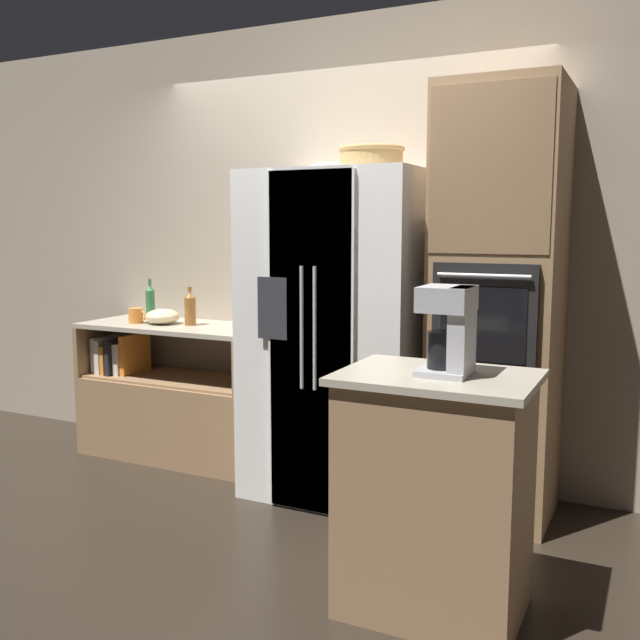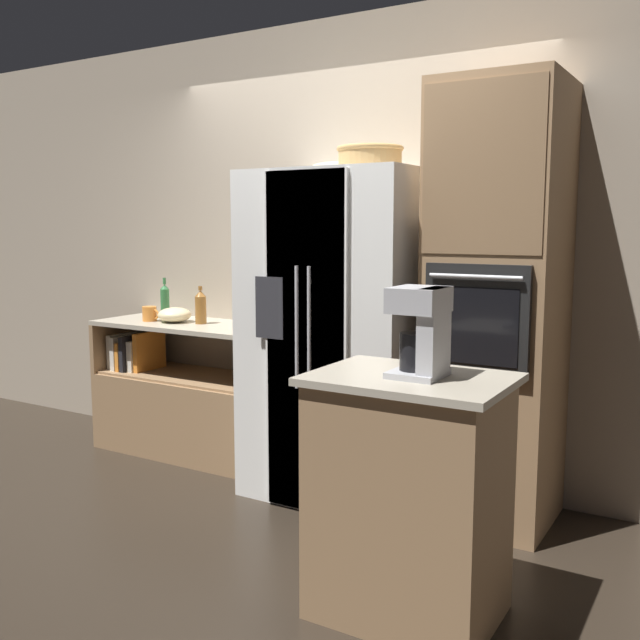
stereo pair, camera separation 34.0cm
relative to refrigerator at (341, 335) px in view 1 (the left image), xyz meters
The scene contains 13 objects.
ground_plane 0.94m from the refrigerator, 159.20° to the right, with size 20.00×20.00×0.00m, color black.
wall_back 0.66m from the refrigerator, 112.53° to the left, with size 12.00×0.06×2.80m.
counter_left 1.40m from the refrigerator, behind, with size 1.30×0.57×0.90m.
refrigerator is the anchor object (origin of this frame).
wall_oven 0.90m from the refrigerator, ahead, with size 0.62×0.69×2.26m.
island_counter 1.42m from the refrigerator, 49.31° to the right, with size 0.76×0.56×0.98m.
wicker_basket 1.01m from the refrigerator, 15.51° to the right, with size 0.36×0.36×0.12m.
fruit_bowl 0.96m from the refrigerator, 132.39° to the left, with size 0.28×0.28×0.06m.
bottle_tall 1.15m from the refrigerator, behind, with size 0.08×0.08×0.25m.
bottle_short 1.54m from the refrigerator, behind, with size 0.06×0.06×0.29m.
mug 1.52m from the refrigerator, behind, with size 0.13×0.10×0.10m.
mixing_bowl 1.34m from the refrigerator, behind, with size 0.23×0.23×0.10m.
coffee_maker 1.41m from the refrigerator, 47.87° to the right, with size 0.19×0.22×0.34m.
Camera 1 is at (1.84, -3.61, 1.55)m, focal length 40.00 mm.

